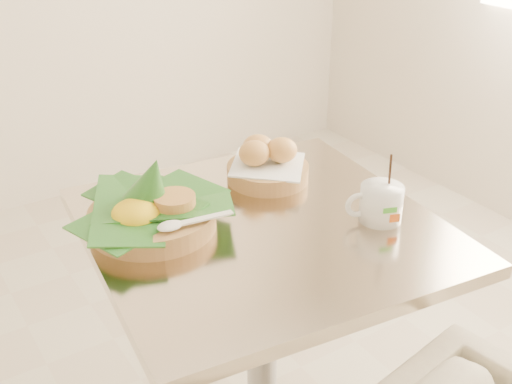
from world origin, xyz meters
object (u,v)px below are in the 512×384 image
cafe_table (262,308)px  coffee_mug (380,202)px  bread_basket (267,164)px  rice_basket (152,209)px

cafe_table → coffee_mug: coffee_mug is taller
bread_basket → coffee_mug: bearing=-72.9°
bread_basket → rice_basket: bearing=-168.6°
cafe_table → bread_basket: bread_basket is taller
rice_basket → bread_basket: bearing=11.4°
coffee_mug → rice_basket: bearing=151.3°
rice_basket → coffee_mug: 0.47m
cafe_table → coffee_mug: bearing=-29.2°
cafe_table → rice_basket: bearing=151.8°
coffee_mug → cafe_table: bearing=150.8°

